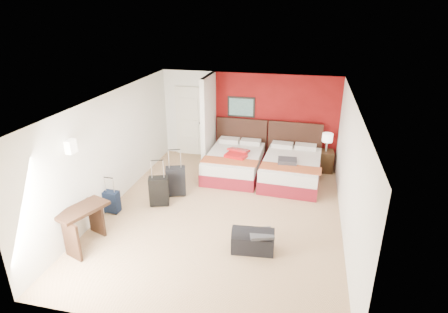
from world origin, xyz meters
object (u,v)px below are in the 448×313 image
(bed_left, at_px, (234,163))
(desk, at_px, (84,227))
(nightstand, at_px, (325,161))
(red_suitcase_open, at_px, (237,153))
(duffel_bag, at_px, (253,241))
(bed_right, at_px, (291,170))
(suitcase_navy, at_px, (112,203))
(table_lamp, at_px, (327,142))
(suitcase_black, at_px, (159,192))
(suitcase_charcoal, at_px, (176,182))

(bed_left, bearing_deg, desk, -118.26)
(nightstand, xyz_separation_m, desk, (-4.43, -4.49, 0.10))
(red_suitcase_open, height_order, duffel_bag, red_suitcase_open)
(bed_right, bearing_deg, bed_left, 179.21)
(red_suitcase_open, distance_m, duffel_bag, 3.28)
(suitcase_navy, bearing_deg, table_lamp, 38.27)
(bed_right, distance_m, table_lamp, 1.30)
(desk, bearing_deg, duffel_bag, 30.37)
(bed_right, bearing_deg, table_lamp, 46.85)
(bed_left, xyz_separation_m, red_suitcase_open, (0.10, -0.10, 0.34))
(duffel_bag, bearing_deg, suitcase_black, 147.48)
(bed_right, relative_size, desk, 2.13)
(bed_right, distance_m, red_suitcase_open, 1.45)
(desk, bearing_deg, suitcase_navy, 116.18)
(bed_right, distance_m, desk, 5.12)
(suitcase_navy, relative_size, desk, 0.50)
(suitcase_black, relative_size, suitcase_charcoal, 0.97)
(red_suitcase_open, bearing_deg, suitcase_charcoal, -118.06)
(desk, bearing_deg, red_suitcase_open, 79.77)
(table_lamp, xyz_separation_m, duffel_bag, (-1.35, -3.95, -0.63))
(nightstand, distance_m, duffel_bag, 4.18)
(suitcase_navy, xyz_separation_m, desk, (0.12, -1.19, 0.16))
(bed_right, xyz_separation_m, suitcase_navy, (-3.69, -2.47, -0.07))
(bed_right, relative_size, red_suitcase_open, 2.77)
(red_suitcase_open, xyz_separation_m, suitcase_charcoal, (-1.20, -1.38, -0.30))
(bed_left, relative_size, suitcase_navy, 4.19)
(bed_left, xyz_separation_m, table_lamp, (2.36, 0.73, 0.53))
(bed_left, bearing_deg, table_lamp, 17.78)
(red_suitcase_open, distance_m, table_lamp, 2.42)
(suitcase_navy, bearing_deg, bed_right, 36.11)
(nightstand, relative_size, suitcase_black, 0.90)
(suitcase_black, xyz_separation_m, desk, (-0.77, -1.73, 0.07))
(suitcase_navy, bearing_deg, bed_left, 51.88)
(duffel_bag, distance_m, desk, 3.13)
(nightstand, bearing_deg, suitcase_charcoal, -151.84)
(suitcase_navy, bearing_deg, suitcase_black, 33.63)
(bed_right, distance_m, duffel_bag, 3.17)
(table_lamp, distance_m, suitcase_navy, 5.65)
(bed_left, xyz_separation_m, duffel_bag, (1.01, -3.22, -0.10))
(red_suitcase_open, distance_m, suitcase_charcoal, 1.85)
(bed_right, bearing_deg, duffel_bag, -96.24)
(red_suitcase_open, xyz_separation_m, nightstand, (2.26, 0.83, -0.35))
(bed_right, bearing_deg, suitcase_charcoal, -149.26)
(red_suitcase_open, relative_size, suitcase_black, 1.12)
(nightstand, bearing_deg, bed_right, -140.33)
(red_suitcase_open, height_order, nightstand, red_suitcase_open)
(table_lamp, relative_size, suitcase_charcoal, 0.73)
(suitcase_charcoal, relative_size, desk, 0.71)
(table_lamp, bearing_deg, desk, -134.60)
(red_suitcase_open, bearing_deg, duffel_bag, -60.68)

